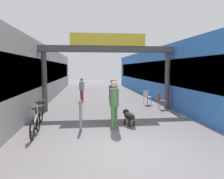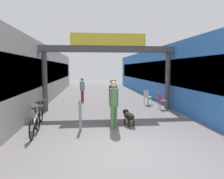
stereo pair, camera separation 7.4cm
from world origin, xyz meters
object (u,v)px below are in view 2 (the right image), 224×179
(pedestrian_with_dog, at_px, (114,101))
(bicycle_silver_nearest, at_px, (35,122))
(bicycle_green_second, at_px, (39,114))
(cafe_chair_red_nearer, at_px, (161,100))
(pedestrian_carrying_crate, at_px, (82,88))
(pedestrian_companion, at_px, (113,97))
(dog_on_leash, at_px, (128,116))
(bollard_post_metal, at_px, (80,115))
(cafe_chair_aluminium_farther, at_px, (147,96))

(pedestrian_with_dog, distance_m, bicycle_silver_nearest, 2.85)
(bicycle_green_second, relative_size, cafe_chair_red_nearer, 1.90)
(bicycle_green_second, bearing_deg, pedestrian_carrying_crate, 75.94)
(pedestrian_companion, distance_m, dog_on_leash, 0.99)
(bicycle_silver_nearest, bearing_deg, bicycle_green_second, 97.63)
(pedestrian_with_dog, relative_size, bicycle_silver_nearest, 1.05)
(pedestrian_companion, distance_m, bicycle_green_second, 3.06)
(pedestrian_companion, xyz_separation_m, bollard_post_metal, (-1.31, -1.00, -0.49))
(pedestrian_companion, relative_size, cafe_chair_aluminium_farther, 2.06)
(bicycle_green_second, bearing_deg, cafe_chair_red_nearer, 23.78)
(pedestrian_with_dog, relative_size, cafe_chair_aluminium_farther, 2.00)
(pedestrian_companion, height_order, bicycle_green_second, pedestrian_companion)
(bicycle_silver_nearest, bearing_deg, pedestrian_companion, 25.27)
(pedestrian_companion, bearing_deg, dog_on_leash, -38.97)
(pedestrian_carrying_crate, distance_m, bollard_post_metal, 7.28)
(pedestrian_companion, relative_size, bollard_post_metal, 1.63)
(pedestrian_carrying_crate, height_order, cafe_chair_aluminium_farther, pedestrian_carrying_crate)
(pedestrian_companion, xyz_separation_m, cafe_chair_aluminium_farther, (2.62, 4.23, -0.52))
(pedestrian_with_dog, relative_size, pedestrian_companion, 0.97)
(bicycle_green_second, xyz_separation_m, bollard_post_metal, (1.69, -1.02, 0.13))
(pedestrian_with_dog, bearing_deg, bicycle_silver_nearest, -170.41)
(cafe_chair_aluminium_farther, bearing_deg, bicycle_green_second, -143.14)
(bicycle_green_second, bearing_deg, cafe_chair_aluminium_farther, 36.86)
(pedestrian_companion, relative_size, pedestrian_carrying_crate, 1.15)
(pedestrian_companion, height_order, cafe_chair_aluminium_farther, pedestrian_companion)
(pedestrian_with_dog, xyz_separation_m, bollard_post_metal, (-1.24, -0.14, -0.46))
(pedestrian_with_dog, height_order, bicycle_silver_nearest, pedestrian_with_dog)
(pedestrian_with_dog, relative_size, pedestrian_carrying_crate, 1.12)
(pedestrian_with_dog, xyz_separation_m, cafe_chair_aluminium_farther, (2.69, 5.09, -0.49))
(pedestrian_carrying_crate, xyz_separation_m, cafe_chair_red_nearer, (4.40, -3.62, -0.37))
(pedestrian_companion, bearing_deg, pedestrian_with_dog, -94.60)
(bollard_post_metal, distance_m, cafe_chair_red_nearer, 5.62)
(pedestrian_companion, bearing_deg, cafe_chair_red_nearer, 41.76)
(bollard_post_metal, relative_size, cafe_chair_aluminium_farther, 1.26)
(pedestrian_with_dog, height_order, cafe_chair_red_nearer, pedestrian_with_dog)
(dog_on_leash, height_order, cafe_chair_aluminium_farther, cafe_chair_aluminium_farther)
(pedestrian_carrying_crate, relative_size, bicycle_green_second, 0.94)
(dog_on_leash, bearing_deg, bicycle_green_second, 172.38)
(pedestrian_with_dog, distance_m, pedestrian_carrying_crate, 7.26)
(bollard_post_metal, bearing_deg, pedestrian_companion, 37.40)
(bicycle_green_second, bearing_deg, pedestrian_companion, -0.38)
(cafe_chair_red_nearer, bearing_deg, bicycle_green_second, -156.22)
(pedestrian_carrying_crate, bearing_deg, cafe_chair_aluminium_farther, -26.73)
(pedestrian_companion, distance_m, cafe_chair_red_nearer, 4.01)
(bollard_post_metal, bearing_deg, cafe_chair_red_nearer, 40.48)
(pedestrian_with_dog, xyz_separation_m, cafe_chair_red_nearer, (3.03, 3.51, -0.49))
(cafe_chair_red_nearer, bearing_deg, cafe_chair_aluminium_farther, 102.33)
(bicycle_green_second, height_order, cafe_chair_aluminium_farther, bicycle_green_second)
(pedestrian_companion, xyz_separation_m, bicycle_green_second, (-3.00, 0.02, -0.62))
(bicycle_silver_nearest, relative_size, cafe_chair_red_nearer, 1.90)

